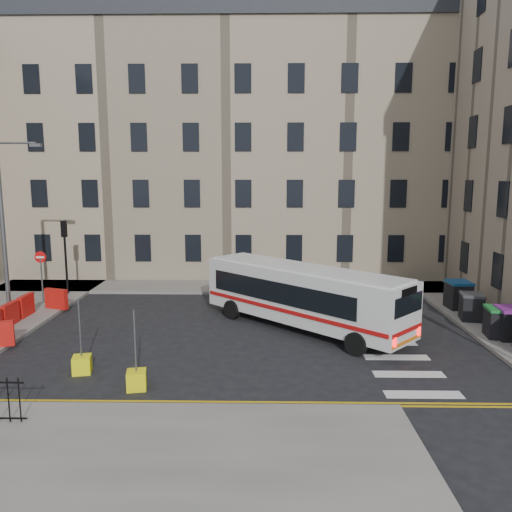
{
  "coord_description": "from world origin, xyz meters",
  "views": [
    {
      "loc": [
        -0.95,
        -20.64,
        6.73
      ],
      "look_at": [
        -1.34,
        2.28,
        3.0
      ],
      "focal_mm": 35.0,
      "sensor_mm": 36.0,
      "label": 1
    }
  ],
  "objects_px": {
    "wheelie_bin_b": "(510,323)",
    "bollard_yellow": "(82,365)",
    "wheelie_bin_c": "(498,322)",
    "wheelie_bin_d": "(471,307)",
    "bollard_chevron": "(137,380)",
    "streetlamp": "(3,228)",
    "bus": "(303,294)",
    "wheelie_bin_e": "(458,295)"
  },
  "relations": [
    {
      "from": "wheelie_bin_b",
      "to": "bollard_yellow",
      "type": "bearing_deg",
      "value": -164.85
    },
    {
      "from": "wheelie_bin_c",
      "to": "wheelie_bin_d",
      "type": "bearing_deg",
      "value": 99.95
    },
    {
      "from": "wheelie_bin_c",
      "to": "bollard_chevron",
      "type": "relative_size",
      "value": 2.07
    },
    {
      "from": "streetlamp",
      "to": "wheelie_bin_b",
      "type": "distance_m",
      "value": 22.5
    },
    {
      "from": "wheelie_bin_b",
      "to": "wheelie_bin_c",
      "type": "xyz_separation_m",
      "value": [
        -0.35,
        0.23,
        -0.03
      ]
    },
    {
      "from": "wheelie_bin_c",
      "to": "wheelie_bin_b",
      "type": "bearing_deg",
      "value": -24.98
    },
    {
      "from": "bus",
      "to": "wheelie_bin_d",
      "type": "bearing_deg",
      "value": -38.6
    },
    {
      "from": "wheelie_bin_c",
      "to": "wheelie_bin_d",
      "type": "height_order",
      "value": "wheelie_bin_c"
    },
    {
      "from": "bus",
      "to": "wheelie_bin_e",
      "type": "bearing_deg",
      "value": -25.18
    },
    {
      "from": "wheelie_bin_d",
      "to": "wheelie_bin_e",
      "type": "height_order",
      "value": "wheelie_bin_e"
    },
    {
      "from": "wheelie_bin_b",
      "to": "bus",
      "type": "bearing_deg",
      "value": 171.94
    },
    {
      "from": "wheelie_bin_e",
      "to": "bollard_chevron",
      "type": "relative_size",
      "value": 2.29
    },
    {
      "from": "streetlamp",
      "to": "bollard_yellow",
      "type": "distance_m",
      "value": 9.57
    },
    {
      "from": "wheelie_bin_b",
      "to": "wheelie_bin_c",
      "type": "relative_size",
      "value": 1.04
    },
    {
      "from": "wheelie_bin_b",
      "to": "wheelie_bin_d",
      "type": "height_order",
      "value": "wheelie_bin_b"
    },
    {
      "from": "wheelie_bin_c",
      "to": "bollard_yellow",
      "type": "height_order",
      "value": "wheelie_bin_c"
    },
    {
      "from": "streetlamp",
      "to": "wheelie_bin_c",
      "type": "distance_m",
      "value": 22.13
    },
    {
      "from": "wheelie_bin_b",
      "to": "wheelie_bin_e",
      "type": "relative_size",
      "value": 0.94
    },
    {
      "from": "bus",
      "to": "wheelie_bin_e",
      "type": "height_order",
      "value": "bus"
    },
    {
      "from": "wheelie_bin_d",
      "to": "wheelie_bin_e",
      "type": "distance_m",
      "value": 2.04
    },
    {
      "from": "wheelie_bin_e",
      "to": "wheelie_bin_d",
      "type": "bearing_deg",
      "value": -96.96
    },
    {
      "from": "bollard_yellow",
      "to": "bollard_chevron",
      "type": "xyz_separation_m",
      "value": [
        2.21,
        -1.26,
        0.0
      ]
    },
    {
      "from": "bus",
      "to": "wheelie_bin_c",
      "type": "relative_size",
      "value": 7.07
    },
    {
      "from": "bollard_yellow",
      "to": "bus",
      "type": "bearing_deg",
      "value": 32.8
    },
    {
      "from": "wheelie_bin_b",
      "to": "wheelie_bin_c",
      "type": "bearing_deg",
      "value": 150.46
    },
    {
      "from": "wheelie_bin_d",
      "to": "wheelie_bin_e",
      "type": "bearing_deg",
      "value": 96.32
    },
    {
      "from": "streetlamp",
      "to": "bus",
      "type": "bearing_deg",
      "value": -5.61
    },
    {
      "from": "bus",
      "to": "bollard_chevron",
      "type": "relative_size",
      "value": 14.62
    },
    {
      "from": "wheelie_bin_c",
      "to": "bollard_chevron",
      "type": "distance_m",
      "value": 14.55
    },
    {
      "from": "wheelie_bin_b",
      "to": "bollard_chevron",
      "type": "height_order",
      "value": "wheelie_bin_b"
    },
    {
      "from": "bollard_yellow",
      "to": "bollard_chevron",
      "type": "height_order",
      "value": "same"
    },
    {
      "from": "wheelie_bin_d",
      "to": "bollard_chevron",
      "type": "relative_size",
      "value": 2.14
    },
    {
      "from": "wheelie_bin_c",
      "to": "wheelie_bin_e",
      "type": "height_order",
      "value": "wheelie_bin_e"
    },
    {
      "from": "wheelie_bin_d",
      "to": "bollard_yellow",
      "type": "distance_m",
      "value": 16.94
    },
    {
      "from": "wheelie_bin_b",
      "to": "wheelie_bin_d",
      "type": "xyz_separation_m",
      "value": [
        -0.46,
        2.68,
        -0.03
      ]
    },
    {
      "from": "bollard_chevron",
      "to": "wheelie_bin_c",
      "type": "bearing_deg",
      "value": 20.02
    },
    {
      "from": "wheelie_bin_b",
      "to": "bollard_chevron",
      "type": "xyz_separation_m",
      "value": [
        -14.02,
        -4.75,
        -0.5
      ]
    },
    {
      "from": "streetlamp",
      "to": "bollard_yellow",
      "type": "xyz_separation_m",
      "value": [
        5.79,
        -6.46,
        -4.04
      ]
    },
    {
      "from": "wheelie_bin_c",
      "to": "wheelie_bin_d",
      "type": "distance_m",
      "value": 2.45
    },
    {
      "from": "wheelie_bin_d",
      "to": "bollard_yellow",
      "type": "relative_size",
      "value": 2.14
    },
    {
      "from": "bollard_yellow",
      "to": "wheelie_bin_c",
      "type": "bearing_deg",
      "value": 13.18
    },
    {
      "from": "streetlamp",
      "to": "wheelie_bin_b",
      "type": "relative_size",
      "value": 6.28
    }
  ]
}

